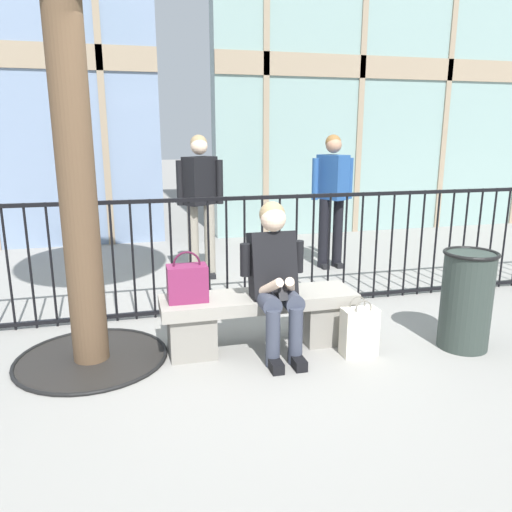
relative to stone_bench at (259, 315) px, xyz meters
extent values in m
plane|color=gray|center=(0.00, 0.00, -0.27)|extent=(60.00, 60.00, 0.00)
cube|color=gray|center=(0.00, 0.00, 0.13)|extent=(1.60, 0.44, 0.10)
cube|color=gray|center=(-0.56, 0.00, -0.10)|extent=(0.36, 0.37, 0.35)
cube|color=gray|center=(0.56, 0.00, -0.10)|extent=(0.36, 0.37, 0.35)
cylinder|color=#383D4C|center=(0.01, -0.18, 0.20)|extent=(0.15, 0.40, 0.15)
cylinder|color=#383D4C|center=(0.01, -0.38, -0.05)|extent=(0.11, 0.11, 0.45)
cube|color=black|center=(0.01, -0.44, -0.23)|extent=(0.09, 0.22, 0.08)
cylinder|color=#383D4C|center=(0.19, -0.18, 0.20)|extent=(0.15, 0.40, 0.15)
cylinder|color=#383D4C|center=(0.19, -0.38, -0.05)|extent=(0.11, 0.11, 0.45)
cube|color=black|center=(0.19, -0.44, -0.23)|extent=(0.09, 0.22, 0.08)
cube|color=black|center=(0.10, -0.04, 0.44)|extent=(0.36, 0.30, 0.55)
cylinder|color=black|center=(-0.12, -0.04, 0.49)|extent=(0.08, 0.08, 0.26)
cylinder|color=beige|center=(0.02, -0.26, 0.32)|extent=(0.16, 0.28, 0.20)
cylinder|color=black|center=(0.32, -0.04, 0.49)|extent=(0.08, 0.08, 0.26)
cylinder|color=beige|center=(0.18, -0.26, 0.32)|extent=(0.16, 0.28, 0.20)
cube|color=black|center=(0.10, -0.32, 0.30)|extent=(0.07, 0.10, 0.13)
sphere|color=beige|center=(0.10, -0.06, 0.81)|extent=(0.20, 0.20, 0.20)
sphere|color=#997F59|center=(0.10, -0.03, 0.84)|extent=(0.20, 0.20, 0.20)
cube|color=#7A234C|center=(-0.58, -0.01, 0.32)|extent=(0.31, 0.18, 0.29)
torus|color=#49152D|center=(-0.58, -0.01, 0.47)|extent=(0.22, 0.02, 0.22)
cube|color=beige|center=(0.73, -0.36, -0.08)|extent=(0.28, 0.15, 0.39)
torus|color=slate|center=(0.73, -0.41, 0.13)|extent=(0.14, 0.01, 0.14)
torus|color=slate|center=(0.73, -0.30, 0.13)|extent=(0.14, 0.01, 0.14)
cylinder|color=black|center=(1.46, 2.22, 0.18)|extent=(0.13, 0.13, 0.90)
cube|color=black|center=(1.46, 2.18, -0.24)|extent=(0.09, 0.22, 0.06)
cylinder|color=black|center=(1.66, 2.22, 0.18)|extent=(0.13, 0.13, 0.90)
cube|color=black|center=(1.66, 2.18, -0.24)|extent=(0.09, 0.22, 0.06)
cube|color=#234C8C|center=(1.56, 2.22, 0.91)|extent=(0.35, 0.44, 0.56)
cylinder|color=#234C8C|center=(1.32, 2.22, 0.89)|extent=(0.08, 0.08, 0.52)
cylinder|color=#234C8C|center=(1.79, 2.22, 0.89)|extent=(0.08, 0.08, 0.52)
sphere|color=tan|center=(1.56, 2.22, 1.31)|extent=(0.20, 0.20, 0.20)
sphere|color=olive|center=(1.56, 2.24, 1.34)|extent=(0.20, 0.20, 0.20)
cylinder|color=gray|center=(-0.25, 2.16, 0.18)|extent=(0.13, 0.13, 0.90)
cube|color=black|center=(-0.25, 2.12, -0.24)|extent=(0.09, 0.22, 0.06)
cylinder|color=gray|center=(-0.05, 2.16, 0.18)|extent=(0.13, 0.13, 0.90)
cube|color=black|center=(-0.05, 2.12, -0.24)|extent=(0.09, 0.22, 0.06)
cube|color=black|center=(-0.15, 2.16, 0.91)|extent=(0.44, 0.40, 0.56)
cylinder|color=black|center=(-0.39, 2.16, 0.89)|extent=(0.08, 0.08, 0.52)
cylinder|color=black|center=(0.08, 2.16, 0.89)|extent=(0.08, 0.08, 0.52)
sphere|color=beige|center=(-0.15, 2.16, 1.31)|extent=(0.20, 0.20, 0.20)
sphere|color=#997F59|center=(-0.15, 2.18, 1.34)|extent=(0.20, 0.20, 0.20)
cylinder|color=black|center=(-2.04, 0.89, 0.30)|extent=(0.02, 0.02, 1.15)
cylinder|color=black|center=(-1.86, 0.89, 0.30)|extent=(0.02, 0.02, 1.15)
cylinder|color=black|center=(-1.69, 0.89, 0.30)|extent=(0.02, 0.02, 1.15)
cylinder|color=black|center=(-1.51, 0.89, 0.30)|extent=(0.02, 0.02, 1.15)
cylinder|color=black|center=(-1.33, 0.89, 0.30)|extent=(0.02, 0.02, 1.15)
cylinder|color=black|center=(-1.15, 0.89, 0.30)|extent=(0.02, 0.02, 1.15)
cylinder|color=black|center=(-0.98, 0.89, 0.30)|extent=(0.02, 0.02, 1.15)
cylinder|color=black|center=(-0.80, 0.89, 0.30)|extent=(0.02, 0.02, 1.15)
cylinder|color=black|center=(-0.62, 0.89, 0.30)|extent=(0.02, 0.02, 1.15)
cylinder|color=black|center=(-0.44, 0.89, 0.30)|extent=(0.02, 0.02, 1.15)
cylinder|color=black|center=(-0.27, 0.89, 0.30)|extent=(0.02, 0.02, 1.15)
cylinder|color=black|center=(-0.09, 0.89, 0.30)|extent=(0.02, 0.02, 1.15)
cylinder|color=black|center=(0.09, 0.89, 0.30)|extent=(0.02, 0.02, 1.15)
cylinder|color=black|center=(0.27, 0.89, 0.30)|extent=(0.02, 0.02, 1.15)
cylinder|color=black|center=(0.44, 0.89, 0.30)|extent=(0.02, 0.02, 1.15)
cylinder|color=black|center=(0.62, 0.89, 0.30)|extent=(0.02, 0.02, 1.15)
cylinder|color=black|center=(0.80, 0.89, 0.30)|extent=(0.02, 0.02, 1.15)
cylinder|color=black|center=(0.98, 0.89, 0.30)|extent=(0.02, 0.02, 1.15)
cylinder|color=black|center=(1.15, 0.89, 0.30)|extent=(0.02, 0.02, 1.15)
cylinder|color=black|center=(1.33, 0.89, 0.30)|extent=(0.02, 0.02, 1.15)
cylinder|color=black|center=(1.51, 0.89, 0.30)|extent=(0.02, 0.02, 1.15)
cylinder|color=black|center=(1.69, 0.89, 0.30)|extent=(0.02, 0.02, 1.15)
cylinder|color=black|center=(1.86, 0.89, 0.30)|extent=(0.02, 0.02, 1.15)
cylinder|color=black|center=(2.04, 0.89, 0.30)|extent=(0.02, 0.02, 1.15)
cylinder|color=black|center=(2.22, 0.89, 0.30)|extent=(0.02, 0.02, 1.15)
cylinder|color=black|center=(2.39, 0.89, 0.30)|extent=(0.02, 0.02, 1.15)
cylinder|color=black|center=(2.57, 0.89, 0.30)|extent=(0.02, 0.02, 1.15)
cylinder|color=black|center=(2.75, 0.89, 0.30)|extent=(0.02, 0.02, 1.15)
cylinder|color=black|center=(2.93, 0.89, 0.30)|extent=(0.02, 0.02, 1.15)
cylinder|color=black|center=(3.10, 0.89, 0.30)|extent=(0.02, 0.02, 1.15)
cube|color=black|center=(0.00, 0.89, -0.22)|extent=(8.69, 0.04, 0.04)
cube|color=black|center=(0.00, 0.89, 0.85)|extent=(8.69, 0.04, 0.04)
cylinder|color=black|center=(-1.34, 0.08, -0.27)|extent=(1.15, 1.15, 0.01)
torus|color=black|center=(-1.34, 0.08, -0.26)|extent=(1.18, 1.18, 0.03)
cylinder|color=brown|center=(-1.34, 0.08, 1.43)|extent=(0.27, 0.27, 3.40)
cylinder|color=#2D3833|center=(1.63, -0.44, 0.13)|extent=(0.40, 0.40, 0.80)
torus|color=black|center=(1.63, -0.44, 0.53)|extent=(0.43, 0.43, 0.03)
cube|color=gray|center=(5.45, 4.36, 2.53)|extent=(10.02, 0.04, 0.36)
camera|label=1|loc=(-0.99, -3.72, 1.46)|focal=34.87mm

